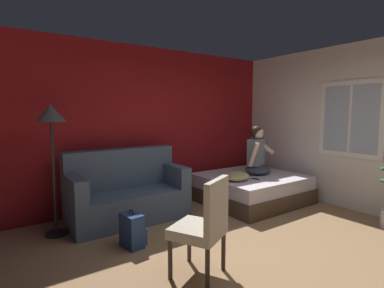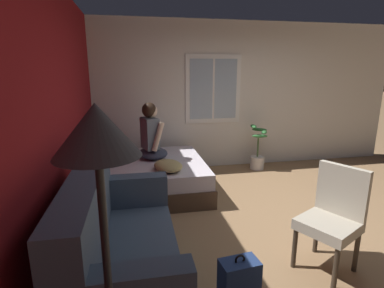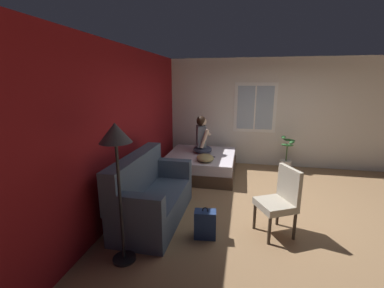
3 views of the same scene
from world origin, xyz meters
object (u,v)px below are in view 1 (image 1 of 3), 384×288
couch (127,193)px  cell_phone (255,179)px  side_chair (204,224)px  throw_pillow (238,176)px  person_seated (257,155)px  bed (251,188)px  floor_lamp (51,126)px  backpack (133,231)px

couch → cell_phone: (1.99, -0.72, 0.09)m
side_chair → throw_pillow: side_chair is taller
person_seated → couch: bearing=169.5°
bed → floor_lamp: floor_lamp is taller
side_chair → person_seated: size_ratio=1.12×
bed → side_chair: bearing=-145.8°
throw_pillow → cell_phone: bearing=-18.7°
bed → side_chair: side_chair is taller
person_seated → backpack: 2.77m
cell_phone → couch: bearing=-32.1°
cell_phone → floor_lamp: bearing=-25.5°
cell_phone → throw_pillow: bearing=-31.1°
couch → backpack: couch is taller
couch → throw_pillow: (1.68, -0.61, 0.16)m
bed → person_seated: bearing=-0.0°
person_seated → backpack: person_seated is taller
side_chair → backpack: (-0.30, 1.01, -0.34)m
couch → backpack: (-0.32, -0.92, -0.20)m
throw_pillow → person_seated: bearing=15.5°
couch → floor_lamp: floor_lamp is taller
couch → backpack: 0.99m
couch → throw_pillow: bearing=-19.9°
backpack → cell_phone: (2.31, 0.20, 0.29)m
person_seated → throw_pillow: 0.73m
side_chair → throw_pillow: (1.70, 1.32, 0.02)m
bed → backpack: (-2.50, -0.49, -0.04)m
backpack → throw_pillow: (2.00, 0.31, 0.36)m
couch → backpack: size_ratio=3.73×
side_chair → floor_lamp: 2.32m
bed → cell_phone: 0.42m
couch → side_chair: bearing=-90.5°
side_chair → backpack: 1.11m
person_seated → cell_phone: (-0.33, -0.28, -0.35)m
person_seated → throw_pillow: person_seated is taller
backpack → cell_phone: cell_phone is taller
side_chair → throw_pillow: bearing=37.8°
throw_pillow → side_chair: bearing=-142.2°
couch → bed: bearing=-11.2°
side_chair → cell_phone: side_chair is taller
couch → side_chair: size_ratio=1.74×
backpack → cell_phone: 2.34m
side_chair → cell_phone: (2.01, 1.21, -0.05)m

